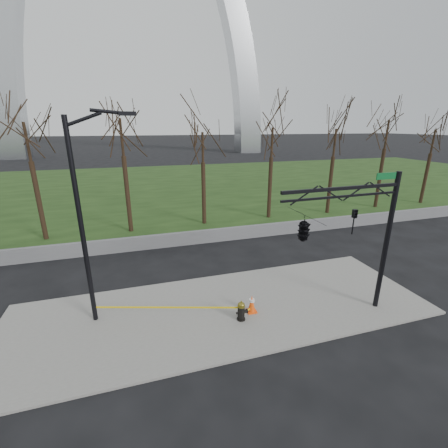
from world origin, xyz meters
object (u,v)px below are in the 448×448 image
object	(u,v)px
traffic_signal_mast	(322,226)
traffic_cone	(252,304)
street_light	(86,211)
fire_hydrant	(241,311)

from	to	relation	value
traffic_signal_mast	traffic_cone	bearing A→B (deg)	148.95
street_light	fire_hydrant	bearing A→B (deg)	-20.63
street_light	traffic_signal_mast	xyz separation A→B (m)	(8.25, -2.61, -0.55)
street_light	traffic_signal_mast	world-z (taller)	street_light
traffic_cone	traffic_signal_mast	bearing A→B (deg)	-29.71
fire_hydrant	traffic_cone	world-z (taller)	fire_hydrant
traffic_cone	street_light	xyz separation A→B (m)	(-6.09, 1.38, 4.20)
traffic_cone	traffic_signal_mast	xyz separation A→B (m)	(2.16, -1.23, 3.66)
fire_hydrant	street_light	distance (m)	7.13
fire_hydrant	traffic_signal_mast	xyz separation A→B (m)	(2.77, -0.85, 3.65)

